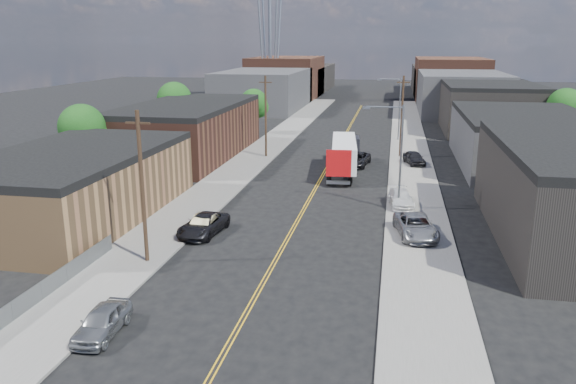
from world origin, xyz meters
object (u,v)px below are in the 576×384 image
at_px(car_left_a, 102,321).
at_px(car_right_lot_c, 414,158).
at_px(car_ahead_truck, 356,159).
at_px(car_right_lot_a, 416,226).
at_px(car_left_b, 204,225).
at_px(car_right_lot_b, 401,198).
at_px(car_left_c, 203,225).
at_px(semi_truck, 345,152).

xyz_separation_m(car_left_a, car_right_lot_c, (16.21, 42.67, 0.18)).
bearing_deg(car_ahead_truck, car_right_lot_a, -67.96).
relative_size(car_left_b, car_right_lot_b, 0.92).
bearing_deg(car_right_lot_a, car_left_c, 177.14).
bearing_deg(semi_truck, car_ahead_truck, 65.96).
height_order(car_left_b, car_ahead_truck, car_ahead_truck).
relative_size(car_right_lot_b, car_ahead_truck, 0.84).
xyz_separation_m(semi_truck, car_ahead_truck, (1.06, 3.18, -1.38)).
bearing_deg(car_left_c, car_left_b, 96.48).
bearing_deg(semi_truck, car_left_a, -108.27).
bearing_deg(car_ahead_truck, car_left_c, -102.41).
height_order(semi_truck, car_ahead_truck, semi_truck).
height_order(car_left_a, car_right_lot_c, car_right_lot_c).
relative_size(car_left_a, car_right_lot_c, 0.96).
relative_size(car_left_b, car_left_c, 0.81).
bearing_deg(car_left_c, semi_truck, 75.92).
height_order(semi_truck, car_right_lot_a, semi_truck).
bearing_deg(car_right_lot_c, semi_truck, -164.64).
xyz_separation_m(car_left_a, car_left_c, (0.00, 15.16, 0.02)).
distance_m(semi_truck, car_left_a, 38.96).
xyz_separation_m(car_left_c, car_right_lot_c, (16.21, 27.51, 0.16)).
xyz_separation_m(semi_truck, car_left_b, (-8.56, -22.73, -1.44)).
height_order(car_left_a, car_left_c, car_left_c).
height_order(car_left_a, car_right_lot_b, car_right_lot_b).
height_order(car_left_b, car_right_lot_c, car_right_lot_c).
relative_size(car_right_lot_a, car_ahead_truck, 1.00).
relative_size(semi_truck, car_right_lot_a, 2.63).
distance_m(semi_truck, car_left_b, 24.33).
height_order(semi_truck, car_right_lot_c, semi_truck).
relative_size(semi_truck, car_left_a, 3.48).
bearing_deg(semi_truck, car_right_lot_c, 25.94).
relative_size(car_left_c, car_right_lot_c, 1.21).
distance_m(car_left_c, car_right_lot_c, 31.93).
bearing_deg(car_right_lot_a, car_left_b, 176.80).
bearing_deg(car_right_lot_a, car_ahead_truck, 93.52).
bearing_deg(car_left_b, car_right_lot_c, 60.33).
height_order(car_left_c, car_right_lot_b, car_right_lot_b).
bearing_deg(car_ahead_truck, car_right_lot_b, -65.00).
relative_size(car_right_lot_c, car_ahead_truck, 0.79).
height_order(car_left_a, car_left_b, car_left_a).
bearing_deg(car_right_lot_b, car_left_b, -154.51).
xyz_separation_m(semi_truck, car_left_c, (-8.56, -22.82, -1.42)).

